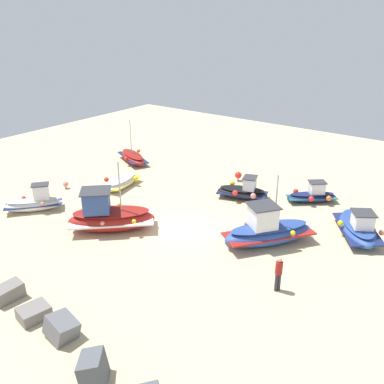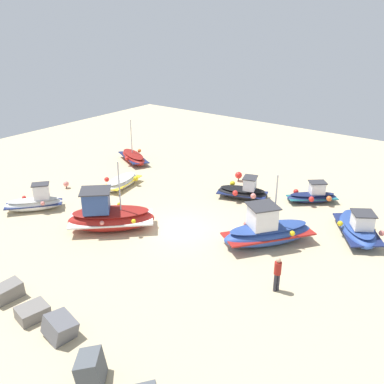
{
  "view_description": "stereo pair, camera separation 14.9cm",
  "coord_description": "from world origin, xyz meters",
  "px_view_note": "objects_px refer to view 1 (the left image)",
  "views": [
    {
      "loc": [
        -13.44,
        17.06,
        11.43
      ],
      "look_at": [
        1.49,
        -3.03,
        0.9
      ],
      "focal_mm": 39.76,
      "sensor_mm": 36.0,
      "label": 1
    },
    {
      "loc": [
        -13.55,
        16.97,
        11.43
      ],
      "look_at": [
        1.49,
        -3.03,
        0.9
      ],
      "focal_mm": 39.76,
      "sensor_mm": 36.0,
      "label": 2
    }
  ],
  "objects_px": {
    "fishing_boat_3": "(121,182)",
    "fishing_boat_4": "(133,157)",
    "fishing_boat_1": "(35,203)",
    "fishing_boat_0": "(268,231)",
    "person_walking": "(279,272)",
    "mooring_buoy_1": "(238,175)",
    "fishing_boat_7": "(313,195)",
    "fishing_boat_5": "(358,227)",
    "fishing_boat_6": "(243,191)",
    "mooring_buoy_0": "(66,184)",
    "fishing_boat_2": "(109,216)"
  },
  "relations": [
    {
      "from": "fishing_boat_3",
      "to": "fishing_boat_4",
      "type": "height_order",
      "value": "fishing_boat_4"
    },
    {
      "from": "fishing_boat_1",
      "to": "fishing_boat_3",
      "type": "relative_size",
      "value": 0.97
    },
    {
      "from": "fishing_boat_0",
      "to": "person_walking",
      "type": "relative_size",
      "value": 3.0
    },
    {
      "from": "fishing_boat_4",
      "to": "mooring_buoy_1",
      "type": "bearing_deg",
      "value": 34.81
    },
    {
      "from": "fishing_boat_0",
      "to": "fishing_boat_7",
      "type": "xyz_separation_m",
      "value": [
        0.18,
        -6.72,
        -0.31
      ]
    },
    {
      "from": "fishing_boat_3",
      "to": "fishing_boat_5",
      "type": "height_order",
      "value": "fishing_boat_5"
    },
    {
      "from": "fishing_boat_0",
      "to": "fishing_boat_5",
      "type": "bearing_deg",
      "value": 171.26
    },
    {
      "from": "fishing_boat_4",
      "to": "fishing_boat_1",
      "type": "bearing_deg",
      "value": -55.28
    },
    {
      "from": "fishing_boat_6",
      "to": "fishing_boat_7",
      "type": "relative_size",
      "value": 1.12
    },
    {
      "from": "fishing_boat_1",
      "to": "mooring_buoy_0",
      "type": "xyz_separation_m",
      "value": [
        1.43,
        -3.46,
        -0.22
      ]
    },
    {
      "from": "fishing_boat_0",
      "to": "fishing_boat_3",
      "type": "distance_m",
      "value": 12.17
    },
    {
      "from": "fishing_boat_5",
      "to": "mooring_buoy_1",
      "type": "height_order",
      "value": "fishing_boat_5"
    },
    {
      "from": "fishing_boat_5",
      "to": "person_walking",
      "type": "height_order",
      "value": "fishing_boat_5"
    },
    {
      "from": "fishing_boat_0",
      "to": "person_walking",
      "type": "bearing_deg",
      "value": 69.57
    },
    {
      "from": "fishing_boat_2",
      "to": "fishing_boat_6",
      "type": "relative_size",
      "value": 1.32
    },
    {
      "from": "fishing_boat_1",
      "to": "fishing_boat_2",
      "type": "xyz_separation_m",
      "value": [
        -5.68,
        -1.01,
        0.31
      ]
    },
    {
      "from": "mooring_buoy_1",
      "to": "fishing_boat_6",
      "type": "bearing_deg",
      "value": 126.81
    },
    {
      "from": "fishing_boat_4",
      "to": "fishing_boat_6",
      "type": "bearing_deg",
      "value": 20.24
    },
    {
      "from": "fishing_boat_0",
      "to": "fishing_boat_3",
      "type": "relative_size",
      "value": 1.41
    },
    {
      "from": "fishing_boat_0",
      "to": "fishing_boat_4",
      "type": "relative_size",
      "value": 1.24
    },
    {
      "from": "mooring_buoy_0",
      "to": "mooring_buoy_1",
      "type": "distance_m",
      "value": 12.42
    },
    {
      "from": "fishing_boat_7",
      "to": "mooring_buoy_0",
      "type": "xyz_separation_m",
      "value": [
        14.87,
        8.2,
        -0.13
      ]
    },
    {
      "from": "fishing_boat_4",
      "to": "fishing_boat_3",
      "type": "bearing_deg",
      "value": -28.92
    },
    {
      "from": "fishing_boat_5",
      "to": "fishing_boat_7",
      "type": "relative_size",
      "value": 1.35
    },
    {
      "from": "fishing_boat_5",
      "to": "mooring_buoy_1",
      "type": "distance_m",
      "value": 10.25
    },
    {
      "from": "fishing_boat_6",
      "to": "person_walking",
      "type": "distance_m",
      "value": 10.32
    },
    {
      "from": "fishing_boat_4",
      "to": "fishing_boat_7",
      "type": "xyz_separation_m",
      "value": [
        -15.12,
        -1.15,
        0.03
      ]
    },
    {
      "from": "fishing_boat_0",
      "to": "fishing_boat_1",
      "type": "relative_size",
      "value": 1.45
    },
    {
      "from": "fishing_boat_3",
      "to": "fishing_boat_7",
      "type": "xyz_separation_m",
      "value": [
        -11.94,
        -5.63,
        0.08
      ]
    },
    {
      "from": "person_walking",
      "to": "mooring_buoy_0",
      "type": "bearing_deg",
      "value": -158.39
    },
    {
      "from": "fishing_boat_0",
      "to": "fishing_boat_1",
      "type": "bearing_deg",
      "value": -33.98
    },
    {
      "from": "mooring_buoy_1",
      "to": "fishing_boat_5",
      "type": "bearing_deg",
      "value": 160.68
    },
    {
      "from": "fishing_boat_0",
      "to": "fishing_boat_7",
      "type": "height_order",
      "value": "fishing_boat_0"
    },
    {
      "from": "fishing_boat_4",
      "to": "person_walking",
      "type": "relative_size",
      "value": 2.43
    },
    {
      "from": "mooring_buoy_0",
      "to": "fishing_boat_1",
      "type": "bearing_deg",
      "value": 112.41
    },
    {
      "from": "fishing_boat_5",
      "to": "person_walking",
      "type": "relative_size",
      "value": 2.61
    },
    {
      "from": "fishing_boat_3",
      "to": "person_walking",
      "type": "relative_size",
      "value": 2.13
    },
    {
      "from": "fishing_boat_0",
      "to": "fishing_boat_4",
      "type": "height_order",
      "value": "fishing_boat_0"
    },
    {
      "from": "fishing_boat_1",
      "to": "mooring_buoy_1",
      "type": "distance_m",
      "value": 14.2
    },
    {
      "from": "fishing_boat_3",
      "to": "person_walking",
      "type": "bearing_deg",
      "value": 60.28
    },
    {
      "from": "fishing_boat_3",
      "to": "fishing_boat_4",
      "type": "xyz_separation_m",
      "value": [
        3.19,
        -4.48,
        0.05
      ]
    },
    {
      "from": "fishing_boat_0",
      "to": "fishing_boat_5",
      "type": "xyz_separation_m",
      "value": [
        -3.65,
        -3.67,
        -0.2
      ]
    },
    {
      "from": "fishing_boat_2",
      "to": "fishing_boat_5",
      "type": "relative_size",
      "value": 1.09
    },
    {
      "from": "fishing_boat_2",
      "to": "mooring_buoy_0",
      "type": "height_order",
      "value": "fishing_boat_2"
    },
    {
      "from": "fishing_boat_5",
      "to": "fishing_boat_6",
      "type": "distance_m",
      "value": 7.81
    },
    {
      "from": "fishing_boat_2",
      "to": "mooring_buoy_1",
      "type": "bearing_deg",
      "value": -143.35
    },
    {
      "from": "fishing_boat_6",
      "to": "person_walking",
      "type": "bearing_deg",
      "value": -69.44
    },
    {
      "from": "mooring_buoy_0",
      "to": "fishing_boat_2",
      "type": "bearing_deg",
      "value": 160.95
    },
    {
      "from": "fishing_boat_3",
      "to": "fishing_boat_6",
      "type": "relative_size",
      "value": 0.98
    },
    {
      "from": "person_walking",
      "to": "mooring_buoy_0",
      "type": "xyz_separation_m",
      "value": [
        17.39,
        -2.05,
        -0.66
      ]
    }
  ]
}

